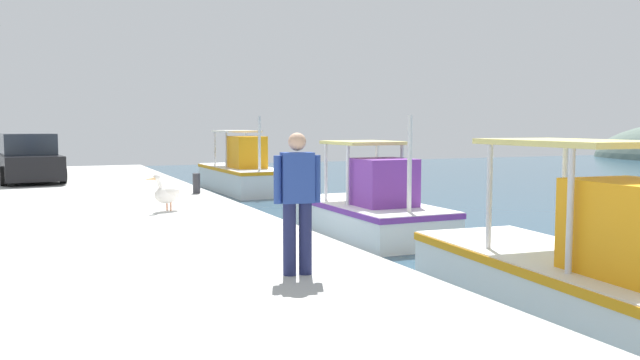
% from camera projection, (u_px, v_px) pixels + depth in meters
% --- Properties ---
extents(quay_pier, '(36.00, 10.00, 0.80)m').
position_uv_depth(quay_pier, '(3.00, 248.00, 11.80)').
color(quay_pier, '#B2B2AD').
rests_on(quay_pier, ground).
extents(fishing_boat_nearest, '(6.13, 2.07, 2.98)m').
position_uv_depth(fishing_boat_nearest, '(242.00, 173.00, 25.63)').
color(fishing_boat_nearest, white).
rests_on(fishing_boat_nearest, ground).
extents(fishing_boat_second, '(4.67, 2.10, 2.85)m').
position_uv_depth(fishing_boat_second, '(373.00, 210.00, 15.28)').
color(fishing_boat_second, white).
rests_on(fishing_boat_second, ground).
extents(fishing_boat_third, '(6.47, 2.43, 3.35)m').
position_uv_depth(fishing_boat_third, '(602.00, 280.00, 8.24)').
color(fishing_boat_third, white).
rests_on(fishing_boat_third, ground).
extents(pelican, '(0.69, 0.91, 0.82)m').
position_uv_depth(pelican, '(167.00, 192.00, 13.85)').
color(pelican, tan).
rests_on(pelican, quay_pier).
extents(fisherman_standing, '(0.29, 0.58, 1.75)m').
position_uv_depth(fisherman_standing, '(297.00, 197.00, 7.87)').
color(fisherman_standing, '#1E234C').
rests_on(fisherman_standing, quay_pier).
extents(parked_car, '(4.26, 2.21, 1.57)m').
position_uv_depth(parked_car, '(29.00, 160.00, 21.09)').
color(parked_car, black).
rests_on(parked_car, quay_pier).
extents(mooring_bollard_nearest, '(0.20, 0.20, 0.54)m').
position_uv_depth(mooring_bollard_nearest, '(196.00, 183.00, 17.45)').
color(mooring_bollard_nearest, '#333338').
rests_on(mooring_bollard_nearest, quay_pier).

